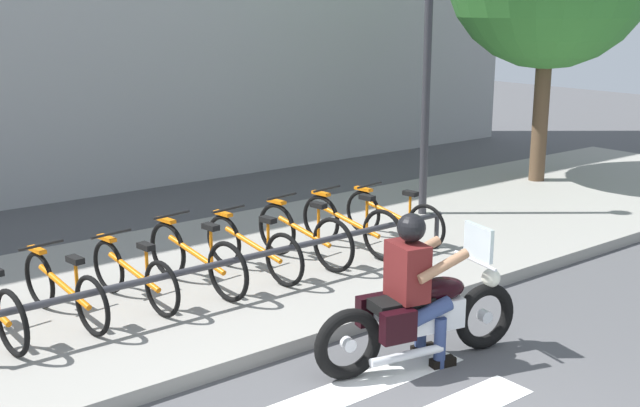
{
  "coord_description": "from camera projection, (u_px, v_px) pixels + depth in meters",
  "views": [
    {
      "loc": [
        -3.61,
        -3.14,
        3.23
      ],
      "look_at": [
        1.65,
        3.58,
        1.08
      ],
      "focal_mm": 44.42,
      "sensor_mm": 36.0,
      "label": 1
    }
  ],
  "objects": [
    {
      "name": "bicycle_2",
      "position": [
        134.0,
        274.0,
        8.29
      ],
      "size": [
        0.48,
        1.59,
        0.72
      ],
      "color": "black",
      "rests_on": "sidewalk"
    },
    {
      "name": "bicycle_3",
      "position": [
        196.0,
        258.0,
        8.73
      ],
      "size": [
        0.48,
        1.74,
        0.8
      ],
      "color": "black",
      "rests_on": "sidewalk"
    },
    {
      "name": "crosswalk_stripe_4",
      "position": [
        334.0,
        396.0,
        6.72
      ],
      "size": [
        2.8,
        0.4,
        0.01
      ],
      "primitive_type": "cube",
      "color": "white",
      "rests_on": "ground"
    },
    {
      "name": "sidewalk",
      "position": [
        145.0,
        294.0,
        8.89
      ],
      "size": [
        24.0,
        4.4,
        0.15
      ],
      "primitive_type": "cube",
      "color": "gray",
      "rests_on": "ground"
    },
    {
      "name": "motorcycle",
      "position": [
        421.0,
        316.0,
        7.24
      ],
      "size": [
        2.12,
        0.82,
        1.25
      ],
      "color": "black",
      "rests_on": "ground"
    },
    {
      "name": "street_lamp",
      "position": [
        428.0,
        46.0,
        11.43
      ],
      "size": [
        0.28,
        0.28,
        4.38
      ],
      "color": "#2D2D33",
      "rests_on": "ground"
    },
    {
      "name": "rider",
      "position": [
        415.0,
        279.0,
        7.12
      ],
      "size": [
        0.7,
        0.63,
        1.45
      ],
      "color": "#591919",
      "rests_on": "ground"
    },
    {
      "name": "bicycle_1",
      "position": [
        64.0,
        289.0,
        7.85
      ],
      "size": [
        0.48,
        1.64,
        0.73
      ],
      "color": "black",
      "rests_on": "sidewalk"
    },
    {
      "name": "bicycle_6",
      "position": [
        351.0,
        225.0,
        10.07
      ],
      "size": [
        0.48,
        1.71,
        0.79
      ],
      "color": "black",
      "rests_on": "sidewalk"
    },
    {
      "name": "bicycle_7",
      "position": [
        393.0,
        217.0,
        10.52
      ],
      "size": [
        0.48,
        1.67,
        0.73
      ],
      "color": "black",
      "rests_on": "sidewalk"
    },
    {
      "name": "bicycle_4",
      "position": [
        253.0,
        247.0,
        9.18
      ],
      "size": [
        0.48,
        1.68,
        0.75
      ],
      "color": "black",
      "rests_on": "sidewalk"
    },
    {
      "name": "bicycle_5",
      "position": [
        304.0,
        235.0,
        9.62
      ],
      "size": [
        0.48,
        1.64,
        0.8
      ],
      "color": "black",
      "rests_on": "sidewalk"
    },
    {
      "name": "bike_rack",
      "position": [
        252.0,
        259.0,
        8.51
      ],
      "size": [
        5.81,
        0.07,
        0.49
      ],
      "color": "#333338",
      "rests_on": "sidewalk"
    }
  ]
}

